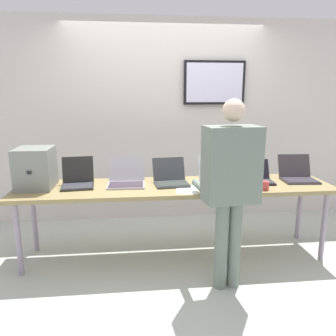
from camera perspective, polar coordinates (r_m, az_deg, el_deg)
ground at (r=3.59m, az=1.20°, el=-15.00°), size 8.00×8.00×0.04m
back_wall at (r=4.32m, az=-0.41°, el=8.13°), size 8.00×0.11×2.59m
workbench at (r=3.32m, az=1.26°, el=-3.81°), size 3.16×0.70×0.76m
equipment_box at (r=3.42m, az=-22.08°, el=0.00°), size 0.34×0.39×0.39m
laptop_station_0 at (r=3.39m, az=-15.43°, el=-1.98°), size 0.34×0.35×0.28m
laptop_station_1 at (r=3.35m, az=-7.27°, el=-1.82°), size 0.38×0.38×0.27m
laptop_station_2 at (r=3.35m, az=0.48°, el=-1.79°), size 0.37×0.37×0.25m
laptop_station_3 at (r=3.44m, az=8.20°, el=-1.48°), size 0.33×0.40×0.26m
laptop_station_4 at (r=3.55m, az=15.18°, el=-1.50°), size 0.33×0.35×0.21m
laptop_station_5 at (r=3.75m, az=21.62°, el=-1.10°), size 0.37×0.37×0.25m
person at (r=2.74m, az=10.79°, el=-1.77°), size 0.48×0.62×1.62m
coffee_mug at (r=3.27m, az=16.57°, el=-2.95°), size 0.07×0.07×0.08m
paper_sheet at (r=3.16m, az=3.38°, el=-3.77°), size 0.26×0.33×0.00m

